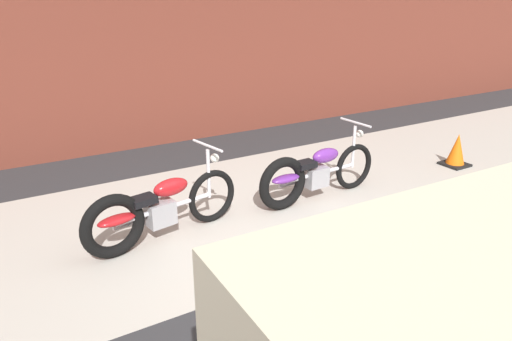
{
  "coord_description": "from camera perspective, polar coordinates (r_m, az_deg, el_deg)",
  "views": [
    {
      "loc": [
        -2.73,
        -3.25,
        2.67
      ],
      "look_at": [
        -0.15,
        1.1,
        0.75
      ],
      "focal_mm": 32.28,
      "sensor_mm": 36.0,
      "label": 1
    }
  ],
  "objects": [
    {
      "name": "ground_plane",
      "position": [
        5.02,
        8.12,
        -11.6
      ],
      "size": [
        80.0,
        80.0,
        0.0
      ],
      "primitive_type": "plane",
      "color": "#2D2D30"
    },
    {
      "name": "sidewalk_slab",
      "position": [
        6.29,
        -1.8,
        -4.31
      ],
      "size": [
        36.0,
        3.5,
        0.01
      ],
      "primitive_type": "cube",
      "color": "#B2ADA3",
      "rests_on": "ground"
    },
    {
      "name": "brick_building_wall",
      "position": [
        8.89,
        -13.37,
        18.13
      ],
      "size": [
        36.0,
        0.5,
        4.69
      ],
      "primitive_type": "cube",
      "color": "brown",
      "rests_on": "ground"
    },
    {
      "name": "motorcycle_red",
      "position": [
        5.36,
        -12.54,
        -4.85
      ],
      "size": [
        1.99,
        0.64,
        1.03
      ],
      "rotation": [
        0.0,
        0.0,
        0.18
      ],
      "color": "black",
      "rests_on": "ground"
    },
    {
      "name": "motorcycle_purple",
      "position": [
        6.33,
        6.9,
        -0.42
      ],
      "size": [
        2.01,
        0.58,
        1.03
      ],
      "rotation": [
        0.0,
        0.0,
        0.05
      ],
      "color": "black",
      "rests_on": "ground"
    },
    {
      "name": "traffic_cone",
      "position": [
        8.38,
        23.6,
        2.18
      ],
      "size": [
        0.4,
        0.4,
        0.55
      ],
      "color": "orange",
      "rests_on": "ground"
    }
  ]
}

